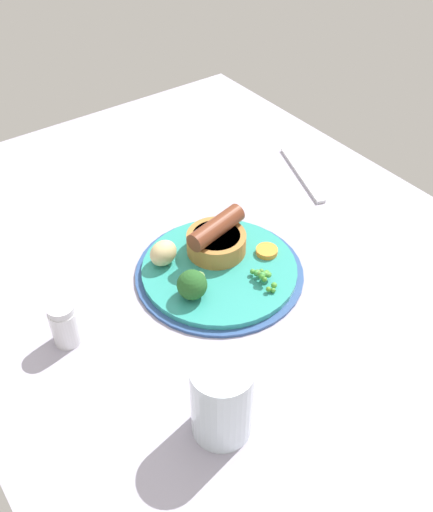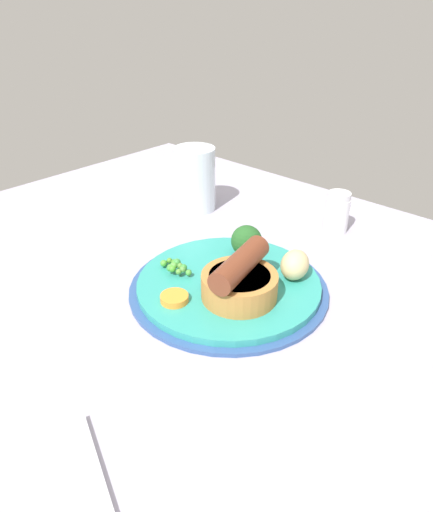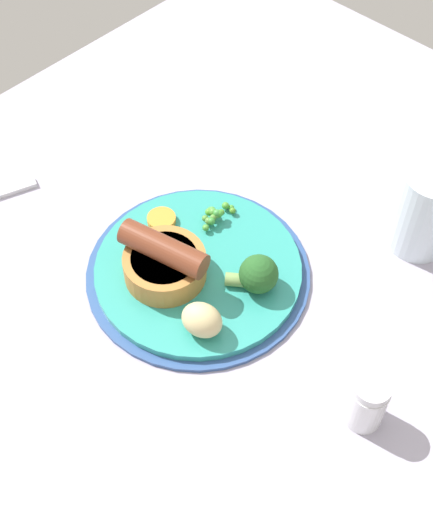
{
  "view_description": "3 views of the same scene",
  "coord_description": "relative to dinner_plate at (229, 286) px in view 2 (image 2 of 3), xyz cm",
  "views": [
    {
      "loc": [
        51.15,
        -38.4,
        61.62
      ],
      "look_at": [
        0.85,
        -1.87,
        6.15
      ],
      "focal_mm": 40.0,
      "sensor_mm": 36.0,
      "label": 1
    },
    {
      "loc": [
        -29.96,
        34.44,
        35.94
      ],
      "look_at": [
        3.39,
        -1.64,
        7.25
      ],
      "focal_mm": 32.0,
      "sensor_mm": 36.0,
      "label": 2
    },
    {
      "loc": [
        -31.72,
        -36.1,
        67.16
      ],
      "look_at": [
        2.63,
        -3.5,
        6.67
      ],
      "focal_mm": 50.0,
      "sensor_mm": 36.0,
      "label": 3
    }
  ],
  "objects": [
    {
      "name": "potato_chunk_0",
      "position": [
        -5.61,
        -6.1,
        2.72
      ],
      "size": [
        4.46,
        5.11,
        3.77
      ],
      "primitive_type": "ellipsoid",
      "rotation": [
        0.0,
        0.0,
        1.83
      ],
      "color": "#CCB77F",
      "rests_on": "dinner_plate"
    },
    {
      "name": "dining_table",
      "position": [
        -1.45,
        1.79,
        -2.07
      ],
      "size": [
        110.0,
        80.0,
        3.0
      ],
      "primitive_type": "cube",
      "color": "#9E99AD",
      "rests_on": "ground"
    },
    {
      "name": "dinner_plate",
      "position": [
        0.0,
        0.0,
        0.0
      ],
      "size": [
        25.06,
        25.06,
        1.4
      ],
      "color": "#2D4C84",
      "rests_on": "dining_table"
    },
    {
      "name": "broccoli_floret_near",
      "position": [
        2.48,
        -6.44,
        2.88
      ],
      "size": [
        4.88,
        5.41,
        4.27
      ],
      "rotation": [
        0.0,
        0.0,
        5.36
      ],
      "color": "#235623",
      "rests_on": "dinner_plate"
    },
    {
      "name": "salt_shaker",
      "position": [
        -1.14,
        -23.7,
        2.62
      ],
      "size": [
        3.68,
        3.68,
        6.46
      ],
      "color": "silver",
      "rests_on": "dining_table"
    },
    {
      "name": "pea_pile",
      "position": [
        6.24,
        3.29,
        1.86
      ],
      "size": [
        5.22,
        2.48,
        1.89
      ],
      "color": "green",
      "rests_on": "dinner_plate"
    },
    {
      "name": "carrot_slice_0",
      "position": [
        1.74,
        7.63,
        1.25
      ],
      "size": [
        3.59,
        3.59,
        0.83
      ],
      "primitive_type": "cylinder",
      "rotation": [
        0.0,
        0.0,
        6.2
      ],
      "color": "orange",
      "rests_on": "dinner_plate"
    },
    {
      "name": "sausage_pudding",
      "position": [
        -3.24,
        2.19,
        3.14
      ],
      "size": [
        9.01,
        10.25,
        5.96
      ],
      "rotation": [
        0.0,
        0.0,
        1.8
      ],
      "color": "#AD7538",
      "rests_on": "dinner_plate"
    },
    {
      "name": "drinking_glass",
      "position": [
        20.87,
        -14.94,
        4.78
      ],
      "size": [
        6.97,
        6.97,
        10.7
      ],
      "primitive_type": "cylinder",
      "color": "silver",
      "rests_on": "dining_table"
    },
    {
      "name": "fork",
      "position": [
        -12.24,
        27.77,
        -0.27
      ],
      "size": [
        17.4,
        7.87,
        0.6
      ],
      "primitive_type": "cube",
      "rotation": [
        0.0,
        0.0,
        -0.36
      ],
      "color": "silver",
      "rests_on": "dining_table"
    }
  ]
}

